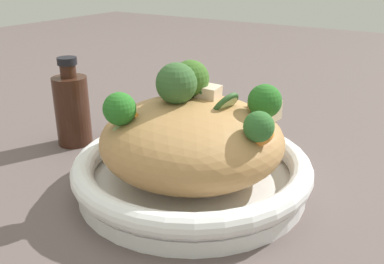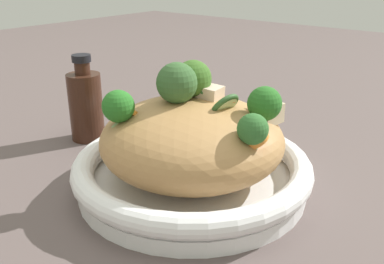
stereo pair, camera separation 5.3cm
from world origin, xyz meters
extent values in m
plane|color=#5A4C4A|center=(0.00, 0.00, 0.00)|extent=(3.00, 3.00, 0.00)
cylinder|color=white|center=(0.00, 0.00, 0.01)|extent=(0.29, 0.29, 0.02)
torus|color=white|center=(0.00, 0.00, 0.03)|extent=(0.31, 0.31, 0.03)
ellipsoid|color=#B0814C|center=(0.00, 0.00, 0.07)|extent=(0.23, 0.23, 0.10)
torus|color=#B27C4E|center=(0.03, -0.02, 0.10)|extent=(0.06, 0.06, 0.01)
torus|color=tan|center=(0.02, 0.00, 0.11)|extent=(0.08, 0.08, 0.01)
torus|color=#B5824F|center=(-0.02, 0.00, 0.09)|extent=(0.08, 0.08, 0.03)
cone|color=#8CB476|center=(0.05, 0.06, 0.10)|extent=(0.02, 0.02, 0.02)
sphere|color=#305F2D|center=(0.05, 0.06, 0.12)|extent=(0.05, 0.05, 0.04)
cone|color=#8FAE71|center=(0.04, -0.08, 0.10)|extent=(0.02, 0.02, 0.02)
sphere|color=#286923|center=(0.04, -0.08, 0.12)|extent=(0.04, 0.04, 0.04)
cone|color=#98B96D|center=(0.02, 0.05, 0.11)|extent=(0.02, 0.02, 0.02)
sphere|color=#306B30|center=(0.02, 0.05, 0.13)|extent=(0.04, 0.04, 0.03)
cone|color=#97AB76|center=(-0.02, -0.10, 0.09)|extent=(0.02, 0.02, 0.01)
sphere|color=#2F652D|center=(-0.02, -0.10, 0.11)|extent=(0.05, 0.05, 0.03)
cone|color=#91B470|center=(-0.01, 0.02, 0.12)|extent=(0.02, 0.02, 0.01)
sphere|color=#365F2F|center=(-0.01, 0.02, 0.14)|extent=(0.06, 0.06, 0.05)
cone|color=#99AD6F|center=(-0.07, 0.05, 0.10)|extent=(0.02, 0.02, 0.02)
sphere|color=#296F24|center=(-0.07, 0.05, 0.12)|extent=(0.05, 0.05, 0.04)
cone|color=#94B268|center=(0.02, 0.02, 0.12)|extent=(0.03, 0.03, 0.01)
sphere|color=#3B6725|center=(0.02, 0.02, 0.14)|extent=(0.07, 0.07, 0.05)
cylinder|color=orange|center=(0.03, 0.03, 0.12)|extent=(0.03, 0.03, 0.02)
cylinder|color=orange|center=(-0.06, 0.05, 0.11)|extent=(0.03, 0.03, 0.02)
cylinder|color=orange|center=(0.02, -0.04, 0.12)|extent=(0.03, 0.03, 0.02)
cylinder|color=orange|center=(-0.01, -0.10, 0.10)|extent=(0.04, 0.04, 0.02)
cylinder|color=orange|center=(0.04, -0.07, 0.11)|extent=(0.02, 0.02, 0.02)
cylinder|color=orange|center=(0.03, 0.00, 0.12)|extent=(0.04, 0.04, 0.02)
cylinder|color=beige|center=(0.01, -0.04, 0.12)|extent=(0.03, 0.03, 0.03)
torus|color=#305A29|center=(0.01, -0.04, 0.12)|extent=(0.04, 0.03, 0.04)
cylinder|color=beige|center=(0.03, 0.01, 0.12)|extent=(0.03, 0.04, 0.03)
torus|color=#2E5E2D|center=(0.03, 0.01, 0.12)|extent=(0.04, 0.05, 0.04)
cube|color=beige|center=(0.02, 0.02, 0.12)|extent=(0.04, 0.04, 0.03)
cube|color=beige|center=(0.06, -0.07, 0.10)|extent=(0.04, 0.04, 0.03)
cube|color=beige|center=(0.06, 0.03, 0.11)|extent=(0.03, 0.03, 0.02)
cube|color=beige|center=(0.03, -0.01, 0.12)|extent=(0.03, 0.03, 0.02)
cylinder|color=#381E14|center=(0.02, 0.24, 0.06)|extent=(0.05, 0.05, 0.11)
cylinder|color=#381E14|center=(0.02, 0.24, 0.12)|extent=(0.02, 0.02, 0.02)
cylinder|color=black|center=(0.02, 0.24, 0.14)|extent=(0.03, 0.03, 0.01)
camera|label=1|loc=(-0.42, -0.27, 0.28)|focal=40.14mm
camera|label=2|loc=(-0.39, -0.31, 0.28)|focal=40.14mm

